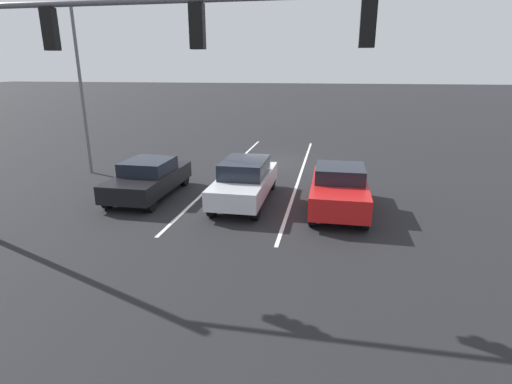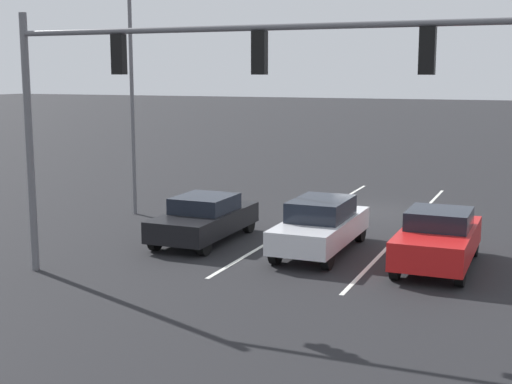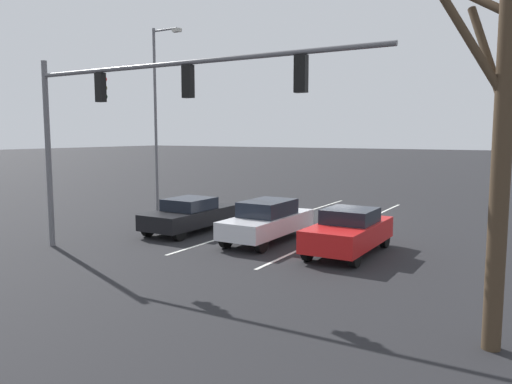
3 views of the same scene
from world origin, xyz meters
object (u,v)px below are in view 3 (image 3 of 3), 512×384
(car_black_rightlane_front, at_px, (189,215))
(bare_tree_near, at_px, (501,139))
(traffic_signal_gantry, at_px, (132,105))
(car_red_leftlane_front, at_px, (349,231))
(car_silver_midlane_front, at_px, (268,220))
(street_lamp_right_shoulder, at_px, (158,111))

(car_black_rightlane_front, relative_size, bare_tree_near, 0.57)
(car_black_rightlane_front, distance_m, traffic_signal_gantry, 6.58)
(bare_tree_near, bearing_deg, car_red_leftlane_front, -49.72)
(car_silver_midlane_front, distance_m, car_red_leftlane_front, 3.43)
(car_black_rightlane_front, distance_m, bare_tree_near, 14.17)
(car_black_rightlane_front, height_order, street_lamp_right_shoulder, street_lamp_right_shoulder)
(street_lamp_right_shoulder, distance_m, bare_tree_near, 18.89)
(car_red_leftlane_front, height_order, bare_tree_near, bare_tree_near)
(traffic_signal_gantry, distance_m, street_lamp_right_shoulder, 9.55)
(car_silver_midlane_front, xyz_separation_m, car_red_leftlane_front, (-3.42, 0.33, -0.03))
(car_red_leftlane_front, height_order, street_lamp_right_shoulder, street_lamp_right_shoulder)
(car_silver_midlane_front, relative_size, street_lamp_right_shoulder, 0.50)
(car_silver_midlane_front, xyz_separation_m, street_lamp_right_shoulder, (8.00, -2.85, 4.47))
(traffic_signal_gantry, bearing_deg, car_red_leftlane_front, -141.94)
(car_silver_midlane_front, xyz_separation_m, bare_tree_near, (-8.48, 6.31, 3.21))
(car_red_leftlane_front, bearing_deg, bare_tree_near, 130.28)
(traffic_signal_gantry, bearing_deg, car_black_rightlane_front, -72.04)
(car_black_rightlane_front, bearing_deg, street_lamp_right_shoulder, -34.59)
(car_black_rightlane_front, xyz_separation_m, traffic_signal_gantry, (-1.53, 4.73, 4.31))
(car_black_rightlane_front, height_order, bare_tree_near, bare_tree_near)
(car_silver_midlane_front, relative_size, bare_tree_near, 0.61)
(car_black_rightlane_front, bearing_deg, car_red_leftlane_front, 177.72)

